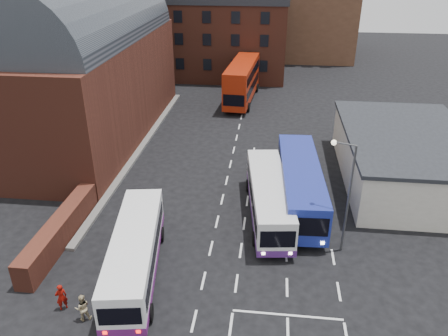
# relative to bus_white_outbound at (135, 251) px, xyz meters

# --- Properties ---
(ground) EXTENTS (180.00, 180.00, 0.00)m
(ground) POSITION_rel_bus_white_outbound_xyz_m (4.13, 0.61, -1.72)
(ground) COLOR black
(railway_station) EXTENTS (12.00, 28.00, 16.00)m
(railway_station) POSITION_rel_bus_white_outbound_xyz_m (-11.37, 21.61, 5.91)
(railway_station) COLOR #602B1E
(railway_station) RESTS_ON ground
(forecourt_wall) EXTENTS (1.20, 10.00, 1.80)m
(forecourt_wall) POSITION_rel_bus_white_outbound_xyz_m (-6.07, 2.61, -0.82)
(forecourt_wall) COLOR #602B1E
(forecourt_wall) RESTS_ON ground
(cream_building) EXTENTS (10.40, 16.40, 4.25)m
(cream_building) POSITION_rel_bus_white_outbound_xyz_m (19.13, 14.61, 0.43)
(cream_building) COLOR beige
(cream_building) RESTS_ON ground
(brick_terrace) EXTENTS (22.00, 10.00, 11.00)m
(brick_terrace) POSITION_rel_bus_white_outbound_xyz_m (-1.87, 46.61, 3.78)
(brick_terrace) COLOR brown
(brick_terrace) RESTS_ON ground
(castle_keep) EXTENTS (22.00, 22.00, 12.00)m
(castle_keep) POSITION_rel_bus_white_outbound_xyz_m (10.13, 66.61, 4.28)
(castle_keep) COLOR brown
(castle_keep) RESTS_ON ground
(bus_white_outbound) EXTENTS (4.09, 10.94, 2.91)m
(bus_white_outbound) POSITION_rel_bus_white_outbound_xyz_m (0.00, 0.00, 0.00)
(bus_white_outbound) COLOR white
(bus_white_outbound) RESTS_ON ground
(bus_white_inbound) EXTENTS (3.83, 11.17, 2.99)m
(bus_white_inbound) POSITION_rel_bus_white_outbound_xyz_m (7.80, 7.34, 0.04)
(bus_white_inbound) COLOR silver
(bus_white_inbound) RESTS_ON ground
(bus_blue) EXTENTS (3.56, 12.44, 3.36)m
(bus_blue) POSITION_rel_bus_white_outbound_xyz_m (10.13, 9.28, 0.26)
(bus_blue) COLOR navy
(bus_blue) RESTS_ON ground
(bus_red_double) EXTENTS (3.89, 12.74, 5.03)m
(bus_red_double) POSITION_rel_bus_white_outbound_xyz_m (3.68, 34.67, 0.95)
(bus_red_double) COLOR #9E210A
(bus_red_double) RESTS_ON ground
(street_lamp) EXTENTS (1.48, 0.71, 7.68)m
(street_lamp) POSITION_rel_bus_white_outbound_xyz_m (12.48, 3.90, 2.91)
(street_lamp) COLOR #4E4F51
(street_lamp) RESTS_ON ground
(pedestrian_red) EXTENTS (0.72, 0.69, 1.67)m
(pedestrian_red) POSITION_rel_bus_white_outbound_xyz_m (-3.22, -3.32, -0.89)
(pedestrian_red) COLOR maroon
(pedestrian_red) RESTS_ON ground
(pedestrian_beige) EXTENTS (0.97, 0.88, 1.62)m
(pedestrian_beige) POSITION_rel_bus_white_outbound_xyz_m (-1.76, -3.92, -0.91)
(pedestrian_beige) COLOR tan
(pedestrian_beige) RESTS_ON ground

